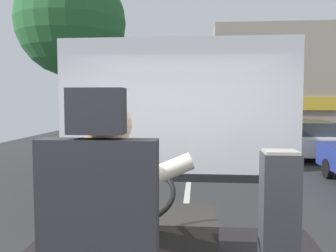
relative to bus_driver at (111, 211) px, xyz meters
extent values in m
cube|color=#313131|center=(0.18, 9.21, -1.51)|extent=(18.00, 44.00, 0.05)
cube|color=silver|center=(0.18, 9.21, -1.48)|extent=(0.12, 39.60, 0.00)
cube|color=#28282D|center=(0.00, -0.21, 0.03)|extent=(0.48, 0.10, 0.66)
cube|color=#28282D|center=(0.00, -0.21, 0.47)|extent=(0.22, 0.10, 0.18)
cylinder|color=#332D28|center=(0.09, 0.13, -0.23)|extent=(0.15, 0.49, 0.15)
cylinder|color=#332D28|center=(-0.09, 0.13, -0.23)|extent=(0.15, 0.49, 0.15)
cylinder|color=silver|center=(0.00, -0.05, 0.00)|extent=(0.35, 0.35, 0.61)
cube|color=maroon|center=(0.00, 0.13, 0.07)|extent=(0.06, 0.01, 0.38)
sphere|color=tan|center=(0.00, -0.05, 0.40)|extent=(0.22, 0.22, 0.22)
cylinder|color=silver|center=(0.11, 0.20, 0.09)|extent=(0.55, 0.21, 0.28)
cylinder|color=silver|center=(-0.11, 0.20, 0.09)|extent=(0.55, 0.21, 0.28)
cube|color=#282623|center=(0.00, 1.20, -0.60)|extent=(1.10, 0.56, 0.40)
cylinder|color=black|center=(0.00, 0.81, -0.29)|extent=(0.07, 0.29, 0.41)
torus|color=black|center=(0.00, 0.69, -0.10)|extent=(0.51, 0.46, 0.29)
cylinder|color=black|center=(0.00, 0.69, -0.10)|extent=(0.14, 0.14, 0.10)
cube|color=#333338|center=(0.96, 0.88, -0.33)|extent=(0.25, 0.21, 0.95)
cube|color=#9E9993|center=(0.96, 0.88, 0.16)|extent=(0.22, 0.19, 0.02)
cube|color=silver|center=(0.18, 2.03, 0.45)|extent=(2.50, 0.01, 1.40)
cube|color=black|center=(0.18, 2.03, -0.29)|extent=(2.50, 0.08, 0.08)
cylinder|color=#4C3828|center=(-3.06, 7.89, 0.09)|extent=(0.27, 0.27, 3.16)
sphere|color=#265E2D|center=(-3.06, 7.89, 2.64)|extent=(2.96, 2.96, 2.96)
cube|color=gray|center=(7.01, 17.47, 1.31)|extent=(11.70, 4.96, 5.59)
cylinder|color=black|center=(3.72, 7.61, -1.24)|extent=(0.14, 0.50, 0.50)
cube|color=silver|center=(4.27, 11.42, -0.96)|extent=(1.80, 4.25, 0.58)
cube|color=#282D33|center=(4.27, 11.16, -0.45)|extent=(1.47, 2.34, 0.44)
cylinder|color=black|center=(5.12, 12.73, -1.25)|extent=(0.14, 0.47, 0.47)
cylinder|color=black|center=(3.41, 12.73, -1.25)|extent=(0.14, 0.47, 0.47)
cylinder|color=black|center=(3.41, 10.10, -1.25)|extent=(0.14, 0.47, 0.47)
cube|color=black|center=(4.17, 16.42, -0.93)|extent=(1.95, 4.42, 0.61)
cube|color=#282D33|center=(4.17, 16.16, -0.39)|extent=(1.60, 2.43, 0.47)
cylinder|color=black|center=(5.10, 17.79, -1.24)|extent=(0.14, 0.50, 0.50)
cylinder|color=black|center=(3.25, 17.79, -1.24)|extent=(0.14, 0.50, 0.50)
cylinder|color=black|center=(5.10, 15.06, -1.24)|extent=(0.14, 0.50, 0.50)
cylinder|color=black|center=(3.25, 15.06, -1.24)|extent=(0.14, 0.50, 0.50)
camera|label=1|loc=(0.39, -1.55, 0.51)|focal=37.44mm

